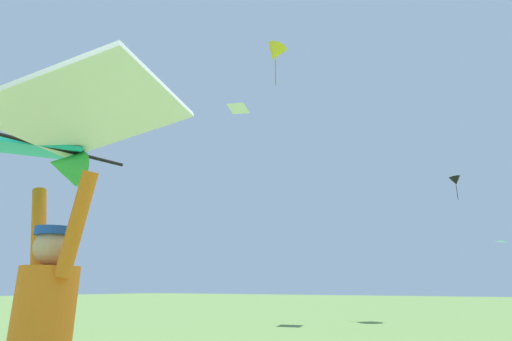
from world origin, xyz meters
name	(u,v)px	position (x,y,z in m)	size (l,w,h in m)	color
held_stunt_kite	(54,139)	(-0.09, -0.37, 2.18)	(2.13, 1.27, 0.43)	black
distant_kite_black_far_center	(455,181)	(-0.22, 34.93, 9.95)	(1.34, 1.34, 2.08)	black
distant_kite_green_low_left	(501,241)	(2.33, 30.22, 4.23)	(0.87, 0.88, 0.24)	green
distant_kite_white_mid_right	(238,108)	(-6.93, 11.76, 9.02)	(1.16, 1.15, 0.30)	white
distant_kite_yellow_low_right	(275,53)	(-6.66, 14.84, 13.46)	(1.69, 1.54, 2.60)	yellow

